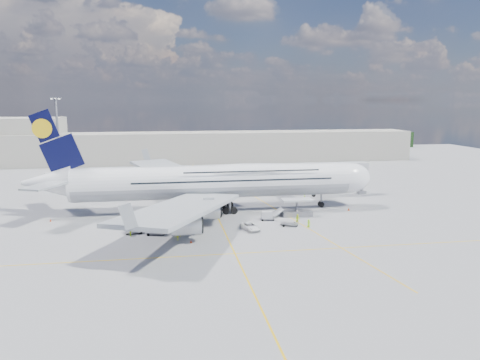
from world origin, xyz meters
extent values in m
plane|color=gray|center=(0.00, 0.00, 0.00)|extent=(300.00, 300.00, 0.00)
cube|color=#E4B00C|center=(0.00, 0.00, 0.01)|extent=(0.25, 220.00, 0.01)
cube|color=#E4B00C|center=(0.00, -20.00, 0.01)|extent=(120.00, 0.25, 0.01)
cube|color=#E4B00C|center=(14.00, 10.00, 0.01)|extent=(14.16, 99.06, 0.01)
cylinder|color=white|center=(0.00, 10.00, 6.80)|extent=(62.00, 7.20, 7.20)
cylinder|color=#9EA0A5|center=(0.00, 10.00, 6.65)|extent=(60.76, 7.13, 7.13)
ellipsoid|color=white|center=(8.00, 10.00, 8.78)|extent=(36.00, 6.84, 3.76)
ellipsoid|color=white|center=(31.00, 10.00, 6.80)|extent=(11.52, 7.20, 7.20)
ellipsoid|color=black|center=(34.24, 10.00, 7.40)|extent=(3.84, 4.16, 1.44)
cone|color=white|center=(-35.50, 10.00, 7.60)|extent=(10.00, 6.84, 6.84)
cube|color=black|center=(-33.50, 10.00, 16.40)|extent=(11.02, 0.46, 14.61)
cylinder|color=yellow|center=(-35.60, 10.00, 18.90)|extent=(4.00, 0.60, 4.00)
cube|color=#999EA3|center=(-8.00, 30.00, 5.60)|extent=(25.49, 39.15, 3.35)
cube|color=#999EA3|center=(-8.00, -10.00, 5.60)|extent=(25.49, 39.15, 3.35)
cylinder|color=#B7BABF|center=(-3.00, 22.50, 3.20)|extent=(5.20, 3.50, 3.50)
cylinder|color=#B7BABF|center=(-7.50, 33.00, 3.20)|extent=(5.20, 3.50, 3.50)
cylinder|color=#B7BABF|center=(-3.00, -2.50, 3.20)|extent=(5.20, 3.50, 3.50)
cylinder|color=#B7BABF|center=(-7.50, -13.00, 3.20)|extent=(5.20, 3.50, 3.50)
cylinder|color=gray|center=(25.00, 10.00, 2.20)|extent=(0.44, 0.44, 3.80)
cylinder|color=black|center=(25.00, 10.00, 0.65)|extent=(1.30, 0.90, 1.30)
cylinder|color=gray|center=(0.00, 10.00, 2.20)|extent=(0.56, 0.56, 3.80)
cylinder|color=black|center=(0.00, 13.20, 0.75)|extent=(1.50, 0.90, 1.50)
cube|color=#B7B7BC|center=(25.00, 18.60, 7.10)|extent=(3.00, 10.00, 2.60)
cube|color=#B7B7BC|center=(33.00, 23.60, 7.10)|extent=(18.00, 3.00, 2.60)
cylinder|color=gray|center=(27.00, 21.60, 3.55)|extent=(0.80, 0.80, 7.10)
cylinder|color=black|center=(27.00, 21.60, 0.45)|extent=(0.90, 0.80, 0.90)
cylinder|color=gray|center=(41.00, 23.60, 3.55)|extent=(1.00, 1.00, 7.10)
cube|color=gray|center=(41.00, 23.60, 0.40)|extent=(2.00, 2.00, 0.80)
cylinder|color=#B7B7BC|center=(25.00, 14.80, 7.10)|extent=(3.60, 3.60, 2.80)
cube|color=silver|center=(17.00, 2.90, 3.50)|extent=(6.50, 3.20, 0.35)
cube|color=gray|center=(17.00, 2.90, 0.55)|extent=(6.50, 3.20, 1.10)
cube|color=gray|center=(17.00, 2.90, 2.05)|extent=(0.22, 1.99, 3.00)
cylinder|color=black|center=(14.40, 1.70, 0.35)|extent=(0.70, 0.30, 0.70)
cube|color=silver|center=(12.80, 2.90, 1.00)|extent=(2.16, 2.60, 1.60)
cylinder|color=gray|center=(-40.00, 45.00, 12.50)|extent=(0.70, 0.70, 25.00)
cube|color=gray|center=(-40.00, 45.00, 25.20)|extent=(3.00, 0.40, 0.60)
cube|color=#B2AD9E|center=(0.00, 95.00, 6.00)|extent=(180.00, 16.00, 12.00)
cube|color=#B2AD9E|center=(-70.00, 100.00, 9.00)|extent=(40.00, 22.00, 18.00)
cube|color=#193814|center=(40.00, 140.00, 4.00)|extent=(160.00, 6.00, 8.00)
cube|color=gray|center=(-16.91, -5.36, 0.34)|extent=(3.25, 2.50, 0.17)
cylinder|color=black|center=(-18.06, -5.94, 0.21)|extent=(0.42, 0.17, 0.42)
cylinder|color=black|center=(-15.75, -4.78, 0.21)|extent=(0.42, 0.17, 0.42)
cube|color=silver|center=(-16.91, -5.36, 1.11)|extent=(2.50, 2.12, 1.44)
cube|color=gray|center=(-12.86, -6.84, 0.40)|extent=(3.75, 2.51, 0.21)
cylinder|color=black|center=(-14.24, -7.53, 0.25)|extent=(0.50, 0.21, 0.50)
cylinder|color=black|center=(-11.48, -6.16, 0.25)|extent=(0.50, 0.21, 0.50)
cube|color=silver|center=(-12.86, -6.84, 1.32)|extent=(2.82, 2.21, 1.72)
cube|color=gray|center=(-9.57, -5.41, 0.35)|extent=(3.39, 2.57, 0.18)
cylinder|color=black|center=(-10.78, -6.01, 0.22)|extent=(0.44, 0.18, 0.44)
cylinder|color=black|center=(-8.37, -4.80, 0.22)|extent=(0.44, 0.18, 0.44)
cube|color=silver|center=(-9.57, -5.41, 1.16)|extent=(2.60, 2.19, 1.51)
cube|color=gray|center=(-16.84, -5.42, 0.38)|extent=(3.50, 2.25, 0.20)
cylinder|color=black|center=(-18.14, -6.07, 0.24)|extent=(0.48, 0.20, 0.48)
cylinder|color=black|center=(-15.54, -4.77, 0.24)|extent=(0.48, 0.20, 0.48)
cube|color=gray|center=(13.24, -4.92, 0.38)|extent=(3.74, 3.14, 0.20)
cylinder|color=black|center=(11.92, -5.57, 0.24)|extent=(0.48, 0.20, 0.48)
cylinder|color=black|center=(14.56, -4.26, 0.24)|extent=(0.48, 0.20, 0.48)
cube|color=gray|center=(9.92, 0.13, 0.34)|extent=(3.14, 2.00, 0.18)
cylinder|color=black|center=(8.75, -0.46, 0.22)|extent=(0.43, 0.18, 0.43)
cylinder|color=black|center=(11.10, 0.72, 0.22)|extent=(0.43, 0.18, 0.43)
cube|color=silver|center=(9.92, 0.13, 1.13)|extent=(2.35, 1.78, 1.47)
cube|color=silver|center=(-6.81, -3.20, 0.65)|extent=(2.76, 1.56, 1.21)
cube|color=black|center=(-6.81, -3.20, 1.40)|extent=(1.08, 1.24, 0.47)
cylinder|color=black|center=(-7.74, -3.71, 0.30)|extent=(0.60, 0.23, 0.60)
cylinder|color=black|center=(-5.88, -2.68, 0.30)|extent=(0.60, 0.23, 0.60)
cube|color=gray|center=(-6.47, 20.06, 1.11)|extent=(7.64, 4.57, 2.21)
cube|color=silver|center=(-7.24, 20.06, 3.21)|extent=(5.87, 4.15, 2.43)
cube|color=silver|center=(-3.70, 20.06, 2.10)|extent=(2.63, 3.00, 1.77)
cube|color=black|center=(-2.93, 20.06, 2.32)|extent=(0.78, 2.17, 0.99)
cylinder|color=black|center=(-4.03, 18.78, 0.61)|extent=(1.22, 0.39, 1.22)
cylinder|color=black|center=(-8.90, 21.33, 0.61)|extent=(1.22, 0.39, 1.22)
cube|color=red|center=(-7.24, 20.06, 2.43)|extent=(5.94, 4.22, 0.55)
cube|color=gray|center=(-14.01, 47.24, 0.97)|extent=(6.73, 4.73, 1.95)
cube|color=silver|center=(-14.70, 47.24, 2.83)|extent=(5.26, 4.14, 2.14)
cube|color=silver|center=(-11.58, 47.24, 1.85)|extent=(2.52, 2.76, 1.56)
cube|color=black|center=(-10.90, 47.24, 2.05)|extent=(0.93, 1.84, 0.88)
cylinder|color=black|center=(-11.87, 46.12, 0.54)|extent=(1.07, 0.34, 1.07)
cylinder|color=black|center=(-16.16, 48.36, 0.54)|extent=(1.07, 0.34, 1.07)
imported|color=white|center=(5.03, -6.73, 0.73)|extent=(3.69, 5.67, 1.45)
imported|color=#ABF519|center=(22.81, 15.95, 1.01)|extent=(0.84, 0.88, 2.02)
imported|color=#BCE217|center=(15.28, -3.84, 1.01)|extent=(1.20, 1.09, 2.01)
imported|color=#BBE117|center=(-17.42, -7.20, 0.77)|extent=(0.69, 0.97, 1.53)
imported|color=#A6F119|center=(16.72, -6.60, 0.80)|extent=(0.89, 0.93, 1.61)
imported|color=#D2E818|center=(-8.94, -11.03, 0.85)|extent=(1.23, 0.91, 1.70)
cone|color=red|center=(30.03, 5.59, 0.32)|extent=(0.51, 0.51, 0.64)
cube|color=red|center=(30.03, 5.59, 0.02)|extent=(0.44, 0.44, 0.03)
cone|color=red|center=(-7.36, 27.29, 0.32)|extent=(0.50, 0.50, 0.64)
cube|color=red|center=(-7.36, 27.29, 0.02)|extent=(0.44, 0.44, 0.03)
cone|color=red|center=(-16.87, 34.82, 0.31)|extent=(0.48, 0.48, 0.62)
cube|color=red|center=(-16.87, 34.82, 0.02)|extent=(0.42, 0.42, 0.03)
cone|color=red|center=(-4.59, -4.93, 0.30)|extent=(0.47, 0.47, 0.59)
cube|color=red|center=(-4.59, -4.93, 0.02)|extent=(0.40, 0.40, 0.03)
cone|color=red|center=(-6.71, -13.11, 0.26)|extent=(0.40, 0.40, 0.51)
cube|color=red|center=(-6.71, -13.11, 0.01)|extent=(0.35, 0.35, 0.03)
cone|color=red|center=(-34.36, 6.27, 0.26)|extent=(0.41, 0.41, 0.52)
cube|color=red|center=(-34.36, 6.27, 0.01)|extent=(0.35, 0.35, 0.03)
camera|label=1|loc=(-11.07, -92.13, 24.66)|focal=35.00mm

